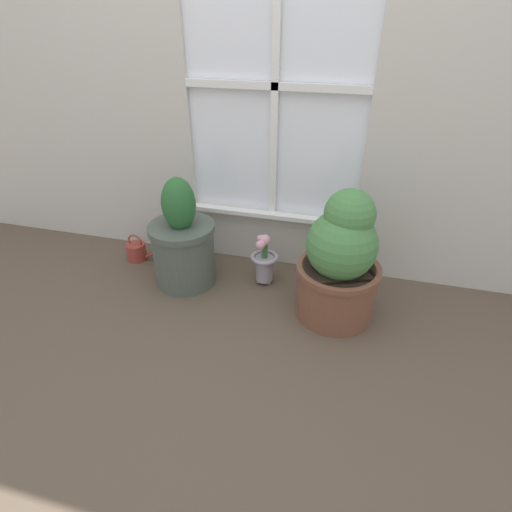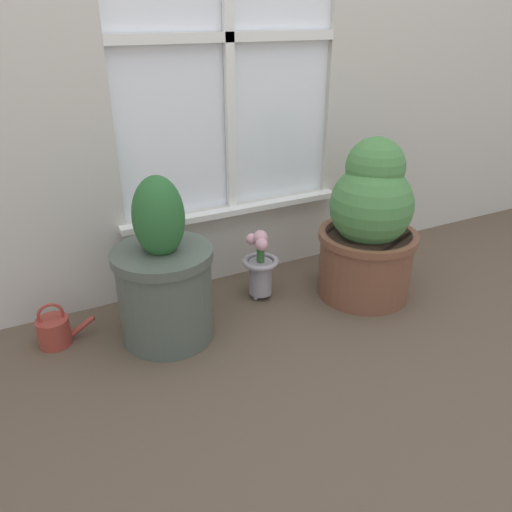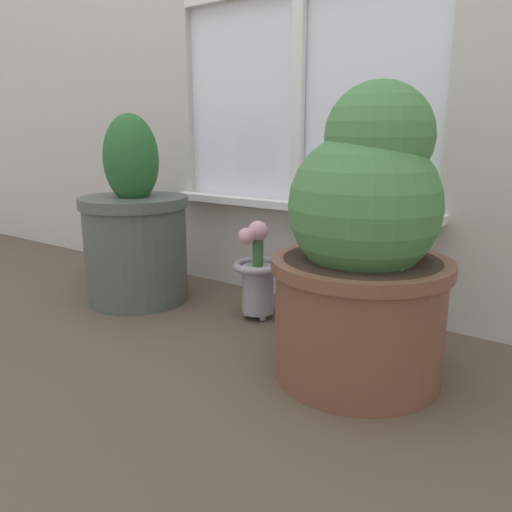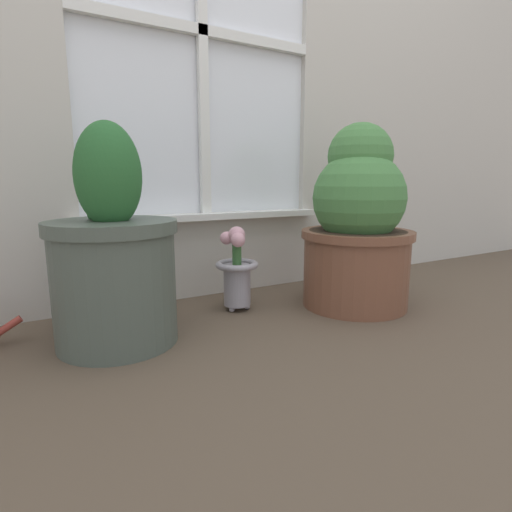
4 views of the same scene
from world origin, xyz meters
The scene contains 4 objects.
ground_plane centered at (0.00, 0.00, 0.00)m, with size 10.00×10.00×0.00m, color brown.
potted_plant_left centered at (-0.41, 0.21, 0.23)m, with size 0.34×0.34×0.60m.
potted_plant_right centered at (0.41, 0.14, 0.29)m, with size 0.39×0.39×0.64m.
flower_vase centered at (0.01, 0.30, 0.14)m, with size 0.15×0.15×0.29m.
Camera 4 is at (-0.60, -0.90, 0.44)m, focal length 28.00 mm.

